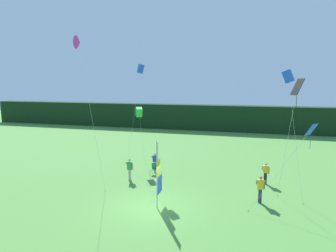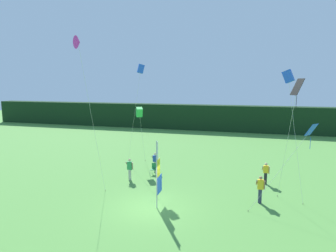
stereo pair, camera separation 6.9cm
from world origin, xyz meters
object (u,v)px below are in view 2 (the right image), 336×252
at_px(banner_flag, 158,175).
at_px(folding_chair, 154,168).
at_px(person_far_left, 130,169).
at_px(kite_green_box_2, 139,112).
at_px(kite_blue_diamond_0, 308,134).
at_px(person_far_right, 260,189).
at_px(kite_blue_box_5, 141,69).
at_px(kite_magenta_delta_4, 78,43).
at_px(person_mid_field, 266,173).
at_px(kite_black_diamond_1, 296,93).
at_px(person_near_banner, 155,162).
at_px(kite_blue_box_3, 288,77).

xyz_separation_m(banner_flag, folding_chair, (-2.18, 5.75, -1.45)).
relative_size(person_far_left, kite_green_box_2, 0.32).
bearing_deg(kite_green_box_2, kite_blue_diamond_0, -26.69).
height_order(person_far_right, kite_green_box_2, kite_green_box_2).
distance_m(kite_green_box_2, kite_blue_box_5, 3.97).
bearing_deg(folding_chair, person_far_left, -125.90).
bearing_deg(kite_green_box_2, banner_flag, -62.03).
bearing_deg(person_far_right, kite_magenta_delta_4, -163.02).
bearing_deg(person_mid_field, kite_blue_box_5, 172.29).
bearing_deg(kite_black_diamond_1, kite_blue_box_5, 150.99).
distance_m(person_far_right, kite_magenta_delta_4, 13.84).
relative_size(banner_flag, kite_blue_box_5, 0.46).
bearing_deg(folding_chair, person_mid_field, 0.06).
relative_size(folding_chair, kite_blue_box_5, 0.10).
xyz_separation_m(person_near_banner, kite_blue_box_3, (9.66, -2.38, 6.89)).
distance_m(banner_flag, kite_magenta_delta_4, 8.86).
relative_size(kite_blue_box_3, kite_magenta_delta_4, 0.82).
bearing_deg(person_mid_field, folding_chair, -179.94).
distance_m(person_mid_field, kite_blue_box_5, 12.85).
xyz_separation_m(person_near_banner, person_far_right, (8.23, -4.23, 0.05)).
bearing_deg(kite_magenta_delta_4, banner_flag, 13.21).
relative_size(person_far_left, kite_black_diamond_1, 0.22).
xyz_separation_m(person_mid_field, kite_green_box_2, (-10.87, 2.57, 3.93)).
bearing_deg(folding_chair, kite_blue_box_3, -10.57).
height_order(banner_flag, person_mid_field, banner_flag).
xyz_separation_m(person_far_left, kite_blue_diamond_0, (11.90, -2.00, 3.63)).
bearing_deg(banner_flag, kite_blue_box_3, 28.28).
bearing_deg(person_far_right, kite_blue_box_5, 152.66).
height_order(person_far_left, folding_chair, person_far_left).
xyz_separation_m(kite_black_diamond_1, kite_blue_box_3, (-0.07, 3.04, 0.92)).
bearing_deg(kite_magenta_delta_4, folding_chair, 72.07).
bearing_deg(person_mid_field, kite_blue_diamond_0, -63.52).
height_order(kite_blue_diamond_0, kite_black_diamond_1, kite_black_diamond_1).
relative_size(person_mid_field, kite_black_diamond_1, 0.21).
xyz_separation_m(person_near_banner, kite_blue_box_5, (-1.48, 0.80, 7.65)).
bearing_deg(kite_blue_diamond_0, person_mid_field, 116.48).
xyz_separation_m(person_far_right, kite_black_diamond_1, (1.51, -1.20, 5.93)).
xyz_separation_m(person_far_left, kite_green_box_2, (-0.89, 4.44, 3.89)).
relative_size(folding_chair, kite_blue_box_3, 0.11).
height_order(kite_green_box_2, kite_magenta_delta_4, kite_magenta_delta_4).
relative_size(person_far_right, kite_blue_box_5, 0.19).
distance_m(person_mid_field, kite_black_diamond_1, 7.77).
bearing_deg(banner_flag, folding_chair, 110.77).
bearing_deg(banner_flag, kite_magenta_delta_4, -166.79).
xyz_separation_m(kite_black_diamond_1, kite_magenta_delta_4, (-11.82, -1.95, 2.75)).
bearing_deg(person_far_right, person_far_left, 169.43).
relative_size(person_near_banner, kite_blue_box_3, 0.20).
xyz_separation_m(kite_blue_box_3, kite_blue_box_5, (-11.15, 3.18, 0.75)).
bearing_deg(person_far_right, kite_black_diamond_1, -38.47).
xyz_separation_m(folding_chair, kite_green_box_2, (-2.24, 2.58, 4.27)).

